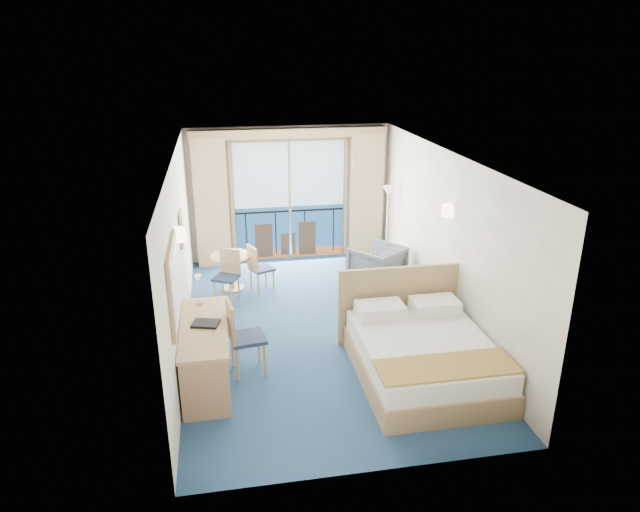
% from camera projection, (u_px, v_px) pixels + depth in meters
% --- Properties ---
extents(floor, '(6.50, 6.50, 0.00)m').
position_uv_depth(floor, '(318.00, 328.00, 8.93)').
color(floor, navy).
rests_on(floor, ground).
extents(room_walls, '(4.04, 6.54, 2.72)m').
position_uv_depth(room_walls, '(318.00, 219.00, 8.31)').
color(room_walls, beige).
rests_on(room_walls, ground).
extents(balcony_door, '(2.36, 0.03, 2.52)m').
position_uv_depth(balcony_door, '(289.00, 204.00, 11.50)').
color(balcony_door, navy).
rests_on(balcony_door, room_walls).
extents(curtain_left, '(0.65, 0.22, 2.55)m').
position_uv_depth(curtain_left, '(211.00, 203.00, 11.06)').
color(curtain_left, '#D6B376').
rests_on(curtain_left, room_walls).
extents(curtain_right, '(0.65, 0.22, 2.55)m').
position_uv_depth(curtain_right, '(366.00, 196.00, 11.57)').
color(curtain_right, '#D6B376').
rests_on(curtain_right, room_walls).
extents(pelmet, '(3.80, 0.25, 0.18)m').
position_uv_depth(pelmet, '(289.00, 133.00, 10.89)').
color(pelmet, tan).
rests_on(pelmet, room_walls).
extents(mirror, '(0.05, 1.25, 0.95)m').
position_uv_depth(mirror, '(174.00, 283.00, 6.68)').
color(mirror, tan).
rests_on(mirror, room_walls).
extents(wall_print, '(0.04, 0.42, 0.52)m').
position_uv_depth(wall_print, '(182.00, 229.00, 8.46)').
color(wall_print, tan).
rests_on(wall_print, room_walls).
extents(sconce_left, '(0.18, 0.18, 0.18)m').
position_uv_depth(sconce_left, '(179.00, 235.00, 7.41)').
color(sconce_left, beige).
rests_on(sconce_left, room_walls).
extents(sconce_right, '(0.18, 0.18, 0.18)m').
position_uv_depth(sconce_right, '(448.00, 211.00, 8.47)').
color(sconce_right, beige).
rests_on(sconce_right, room_walls).
extents(bed, '(1.86, 2.21, 1.17)m').
position_uv_depth(bed, '(422.00, 354.00, 7.55)').
color(bed, tan).
rests_on(bed, ground).
extents(nightstand, '(0.41, 0.39, 0.54)m').
position_uv_depth(nightstand, '(432.00, 310.00, 8.91)').
color(nightstand, tan).
rests_on(nightstand, ground).
extents(phone, '(0.23, 0.19, 0.09)m').
position_uv_depth(phone, '(437.00, 293.00, 8.77)').
color(phone, silver).
rests_on(phone, nightstand).
extents(armchair, '(1.16, 1.16, 0.76)m').
position_uv_depth(armchair, '(377.00, 266.00, 10.39)').
color(armchair, '#4C525C').
rests_on(armchair, ground).
extents(floor_lamp, '(0.23, 0.23, 1.63)m').
position_uv_depth(floor_lamp, '(388.00, 206.00, 10.99)').
color(floor_lamp, silver).
rests_on(floor_lamp, ground).
extents(desk, '(0.60, 1.75, 0.82)m').
position_uv_depth(desk, '(205.00, 370.00, 6.94)').
color(desk, tan).
rests_on(desk, ground).
extents(desk_chair, '(0.52, 0.51, 1.05)m').
position_uv_depth(desk_chair, '(240.00, 333.00, 7.53)').
color(desk_chair, '#1E2C47').
rests_on(desk_chair, ground).
extents(folder, '(0.38, 0.33, 0.03)m').
position_uv_depth(folder, '(206.00, 323.00, 7.26)').
color(folder, black).
rests_on(folder, desk).
extents(desk_lamp, '(0.11, 0.11, 0.40)m').
position_uv_depth(desk_lamp, '(198.00, 283.00, 7.75)').
color(desk_lamp, silver).
rests_on(desk_lamp, desk).
extents(round_table, '(0.73, 0.73, 0.66)m').
position_uv_depth(round_table, '(232.00, 263.00, 10.18)').
color(round_table, tan).
rests_on(round_table, ground).
extents(table_chair_a, '(0.49, 0.49, 0.86)m').
position_uv_depth(table_chair_a, '(258.00, 266.00, 10.10)').
color(table_chair_a, '#1E2C47').
rests_on(table_chair_a, ground).
extents(table_chair_b, '(0.52, 0.53, 0.89)m').
position_uv_depth(table_chair_b, '(228.00, 272.00, 9.78)').
color(table_chair_b, '#1E2C47').
rests_on(table_chair_b, ground).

